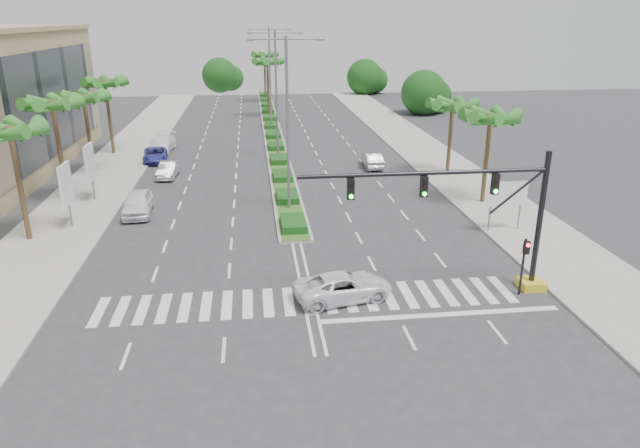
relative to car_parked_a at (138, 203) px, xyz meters
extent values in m
plane|color=#333335|center=(10.66, -14.46, -0.82)|extent=(160.00, 160.00, 0.00)
cube|color=gray|center=(25.86, 5.54, -0.74)|extent=(6.00, 120.00, 0.15)
cube|color=gray|center=(-4.54, 5.54, -0.74)|extent=(6.00, 120.00, 0.15)
cube|color=gray|center=(10.66, 30.54, -0.72)|extent=(2.20, 75.00, 0.20)
cube|color=#2F571E|center=(10.66, 30.54, -0.60)|extent=(1.80, 75.00, 0.04)
cube|color=gold|center=(22.16, -14.46, -0.59)|extent=(1.20, 1.20, 0.45)
cylinder|color=black|center=(22.16, -14.46, 2.88)|extent=(0.28, 0.28, 7.00)
cylinder|color=black|center=(16.16, -14.46, 5.48)|extent=(12.00, 0.20, 0.20)
cylinder|color=black|center=(20.76, -14.46, 4.38)|extent=(2.53, 0.12, 2.15)
cube|color=black|center=(19.66, -14.46, 4.83)|extent=(0.32, 0.24, 1.00)
cylinder|color=#19E533|center=(19.66, -14.60, 4.51)|extent=(0.20, 0.06, 0.20)
cube|color=black|center=(16.16, -14.46, 4.83)|extent=(0.32, 0.24, 1.00)
cylinder|color=#19E533|center=(16.16, -14.60, 4.51)|extent=(0.20, 0.06, 0.20)
cube|color=black|center=(12.66, -14.46, 4.83)|extent=(0.32, 0.24, 1.00)
cylinder|color=#19E533|center=(12.66, -14.60, 4.51)|extent=(0.20, 0.06, 0.20)
cylinder|color=black|center=(21.26, -15.06, 0.68)|extent=(0.12, 0.12, 3.00)
cube|color=black|center=(21.26, -15.21, 1.78)|extent=(0.28, 0.22, 0.65)
cylinder|color=red|center=(21.26, -15.34, 1.96)|extent=(0.18, 0.05, 0.18)
cylinder|color=slate|center=(23.16, -6.46, 0.58)|extent=(0.10, 0.10, 2.80)
cylinder|color=slate|center=(25.16, -6.46, 0.58)|extent=(0.10, 0.10, 2.80)
cube|color=#0C6638|center=(24.16, -6.46, 1.78)|extent=(2.60, 0.08, 1.50)
cube|color=white|center=(24.16, -6.51, 1.78)|extent=(2.70, 0.02, 1.60)
cylinder|color=slate|center=(-3.84, -2.46, 0.58)|extent=(0.12, 0.12, 2.80)
cube|color=white|center=(-3.84, -2.46, 2.18)|extent=(0.18, 2.10, 2.70)
cube|color=#D8594C|center=(-3.84, -2.46, 2.18)|extent=(0.12, 2.00, 2.60)
cylinder|color=slate|center=(-3.84, 3.54, 0.58)|extent=(0.12, 0.12, 2.80)
cube|color=white|center=(-3.84, 3.54, 2.18)|extent=(0.18, 2.10, 2.70)
cube|color=#D8594C|center=(-3.84, 3.54, 2.18)|extent=(0.12, 2.00, 2.60)
cylinder|color=brown|center=(-5.84, -4.46, 2.68)|extent=(0.32, 0.32, 7.00)
sphere|color=brown|center=(-5.84, -4.46, 6.08)|extent=(0.70, 0.70, 0.70)
cone|color=#306C22|center=(-4.74, -4.46, 5.98)|extent=(0.90, 3.62, 1.50)
cone|color=#306C22|center=(-5.15, -3.60, 5.98)|extent=(3.39, 2.96, 1.50)
cone|color=#306C22|center=(-6.08, -3.39, 5.98)|extent=(3.73, 1.68, 1.50)
cone|color=#306C22|center=(-5.15, -5.32, 5.98)|extent=(3.39, 2.96, 1.50)
cylinder|color=brown|center=(-5.84, 3.54, 2.88)|extent=(0.32, 0.32, 7.40)
sphere|color=brown|center=(-5.84, 3.54, 6.48)|extent=(0.70, 0.70, 0.70)
cone|color=#306C22|center=(-4.74, 3.54, 6.38)|extent=(0.90, 3.62, 1.50)
cone|color=#306C22|center=(-5.15, 4.40, 6.38)|extent=(3.39, 2.96, 1.50)
cone|color=#306C22|center=(-6.08, 4.61, 6.38)|extent=(3.73, 1.68, 1.50)
cone|color=#306C22|center=(-6.83, 4.02, 6.38)|extent=(2.38, 3.65, 1.50)
cone|color=#306C22|center=(-6.83, 3.06, 6.38)|extent=(2.38, 3.65, 1.50)
cone|color=#306C22|center=(-6.08, 2.47, 6.38)|extent=(3.73, 1.68, 1.50)
cone|color=#306C22|center=(-5.15, 2.68, 6.38)|extent=(3.39, 2.96, 1.50)
cylinder|color=brown|center=(-5.84, 11.54, 2.58)|extent=(0.32, 0.32, 6.80)
sphere|color=brown|center=(-5.84, 11.54, 5.88)|extent=(0.70, 0.70, 0.70)
cone|color=#306C22|center=(-4.74, 11.54, 5.78)|extent=(0.90, 3.62, 1.50)
cone|color=#306C22|center=(-5.15, 12.40, 5.78)|extent=(3.39, 2.96, 1.50)
cone|color=#306C22|center=(-6.08, 12.61, 5.78)|extent=(3.73, 1.68, 1.50)
cone|color=#306C22|center=(-6.83, 12.02, 5.78)|extent=(2.38, 3.65, 1.50)
cone|color=#306C22|center=(-6.83, 11.06, 5.78)|extent=(2.38, 3.65, 1.50)
cone|color=#306C22|center=(-6.08, 10.47, 5.78)|extent=(3.73, 1.68, 1.50)
cone|color=#306C22|center=(-5.15, 10.68, 5.78)|extent=(3.39, 2.96, 1.50)
cylinder|color=brown|center=(-5.84, 19.54, 2.78)|extent=(0.32, 0.32, 7.20)
sphere|color=brown|center=(-5.84, 19.54, 6.28)|extent=(0.70, 0.70, 0.70)
cone|color=#306C22|center=(-4.74, 19.54, 6.18)|extent=(0.90, 3.62, 1.50)
cone|color=#306C22|center=(-5.15, 20.40, 6.18)|extent=(3.39, 2.96, 1.50)
cone|color=#306C22|center=(-6.08, 20.61, 6.18)|extent=(3.73, 1.68, 1.50)
cone|color=#306C22|center=(-6.83, 20.02, 6.18)|extent=(2.38, 3.65, 1.50)
cone|color=#306C22|center=(-6.83, 19.06, 6.18)|extent=(2.38, 3.65, 1.50)
cone|color=#306C22|center=(-6.08, 18.47, 6.18)|extent=(3.73, 1.68, 1.50)
cone|color=#306C22|center=(-5.15, 18.68, 6.18)|extent=(3.39, 2.96, 1.50)
cylinder|color=brown|center=(25.16, -0.46, 2.43)|extent=(0.32, 0.32, 6.50)
sphere|color=brown|center=(25.16, -0.46, 5.58)|extent=(0.70, 0.70, 0.70)
cone|color=#306C22|center=(26.26, -0.46, 5.48)|extent=(0.90, 3.62, 1.50)
cone|color=#306C22|center=(25.85, 0.40, 5.48)|extent=(3.39, 2.96, 1.50)
cone|color=#306C22|center=(24.92, 0.61, 5.48)|extent=(3.73, 1.68, 1.50)
cone|color=#306C22|center=(24.17, 0.02, 5.48)|extent=(2.38, 3.65, 1.50)
cone|color=#306C22|center=(24.17, -0.94, 5.48)|extent=(2.38, 3.65, 1.50)
cone|color=#306C22|center=(24.92, -1.53, 5.48)|extent=(3.73, 1.68, 1.50)
cone|color=#306C22|center=(25.85, -1.32, 5.48)|extent=(3.39, 2.96, 1.50)
cylinder|color=brown|center=(25.16, 7.54, 2.28)|extent=(0.32, 0.32, 6.20)
sphere|color=brown|center=(25.16, 7.54, 5.28)|extent=(0.70, 0.70, 0.70)
cone|color=#306C22|center=(26.26, 7.54, 5.18)|extent=(0.90, 3.62, 1.50)
cone|color=#306C22|center=(25.85, 8.40, 5.18)|extent=(3.39, 2.96, 1.50)
cone|color=#306C22|center=(24.92, 8.61, 5.18)|extent=(3.73, 1.68, 1.50)
cone|color=#306C22|center=(24.17, 8.02, 5.18)|extent=(2.38, 3.65, 1.50)
cone|color=#306C22|center=(24.17, 7.06, 5.18)|extent=(2.38, 3.65, 1.50)
cone|color=#306C22|center=(24.92, 6.47, 5.18)|extent=(3.73, 1.68, 1.50)
cone|color=#306C22|center=(25.85, 6.68, 5.18)|extent=(3.39, 2.96, 1.50)
cylinder|color=brown|center=(10.66, 40.54, 2.93)|extent=(0.32, 0.32, 7.50)
sphere|color=brown|center=(10.66, 40.54, 6.58)|extent=(0.70, 0.70, 0.70)
cone|color=#306C22|center=(11.76, 40.54, 6.48)|extent=(0.90, 3.62, 1.50)
cone|color=#306C22|center=(11.35, 41.40, 6.48)|extent=(3.39, 2.96, 1.50)
cone|color=#306C22|center=(10.42, 41.61, 6.48)|extent=(3.73, 1.68, 1.50)
cone|color=#306C22|center=(9.67, 41.02, 6.48)|extent=(2.38, 3.65, 1.50)
cone|color=#306C22|center=(9.67, 40.06, 6.48)|extent=(2.38, 3.65, 1.50)
cone|color=#306C22|center=(10.42, 39.47, 6.48)|extent=(3.73, 1.68, 1.50)
cone|color=#306C22|center=(11.35, 39.68, 6.48)|extent=(3.39, 2.96, 1.50)
cylinder|color=brown|center=(10.66, 55.54, 2.93)|extent=(0.32, 0.32, 7.50)
sphere|color=brown|center=(10.66, 55.54, 6.58)|extent=(0.70, 0.70, 0.70)
cone|color=#306C22|center=(11.76, 55.54, 6.48)|extent=(0.90, 3.62, 1.50)
cone|color=#306C22|center=(11.35, 56.40, 6.48)|extent=(3.39, 2.96, 1.50)
cone|color=#306C22|center=(10.42, 56.61, 6.48)|extent=(3.73, 1.68, 1.50)
cone|color=#306C22|center=(9.67, 56.02, 6.48)|extent=(2.38, 3.65, 1.50)
cone|color=#306C22|center=(9.67, 55.06, 6.48)|extent=(2.38, 3.65, 1.50)
cone|color=#306C22|center=(10.42, 54.47, 6.48)|extent=(3.73, 1.68, 1.50)
cone|color=#306C22|center=(11.35, 54.68, 6.48)|extent=(3.39, 2.96, 1.50)
cylinder|color=slate|center=(10.66, -0.46, 5.18)|extent=(0.20, 0.20, 12.00)
cylinder|color=slate|center=(9.46, -0.46, 10.98)|extent=(2.40, 0.10, 0.10)
cylinder|color=slate|center=(11.86, -0.46, 10.98)|extent=(2.40, 0.10, 0.10)
cube|color=slate|center=(8.36, -0.46, 10.93)|extent=(0.50, 0.25, 0.12)
cube|color=slate|center=(12.96, -0.46, 10.93)|extent=(0.50, 0.25, 0.12)
cylinder|color=slate|center=(10.66, 15.54, 5.18)|extent=(0.20, 0.20, 12.00)
cylinder|color=slate|center=(9.46, 15.54, 10.98)|extent=(2.40, 0.10, 0.10)
cylinder|color=slate|center=(11.86, 15.54, 10.98)|extent=(2.40, 0.10, 0.10)
cube|color=slate|center=(8.36, 15.54, 10.93)|extent=(0.50, 0.25, 0.12)
cube|color=slate|center=(12.96, 15.54, 10.93)|extent=(0.50, 0.25, 0.12)
cylinder|color=slate|center=(10.66, 31.54, 5.18)|extent=(0.20, 0.20, 12.00)
cylinder|color=slate|center=(9.46, 31.54, 10.98)|extent=(2.40, 0.10, 0.10)
cylinder|color=slate|center=(11.86, 31.54, 10.98)|extent=(2.40, 0.10, 0.10)
cube|color=slate|center=(8.36, 31.54, 10.93)|extent=(0.50, 0.25, 0.12)
cube|color=slate|center=(12.96, 31.54, 10.93)|extent=(0.50, 0.25, 0.12)
imported|color=white|center=(0.00, 0.00, 0.00)|extent=(2.23, 4.90, 1.63)
imported|color=#A4A5A9|center=(0.85, 9.88, -0.15)|extent=(1.69, 4.13, 1.33)
imported|color=#303594|center=(-1.14, 15.88, -0.16)|extent=(2.71, 4.93, 1.31)
imported|color=white|center=(-1.14, 20.44, -0.01)|extent=(2.83, 5.78, 1.62)
imported|color=white|center=(12.38, -14.50, -0.14)|extent=(5.22, 3.19, 1.35)
imported|color=#B7B7BC|center=(19.16, 11.17, -0.12)|extent=(1.58, 4.28, 1.40)
camera|label=1|loc=(8.22, -39.47, 12.35)|focal=32.00mm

